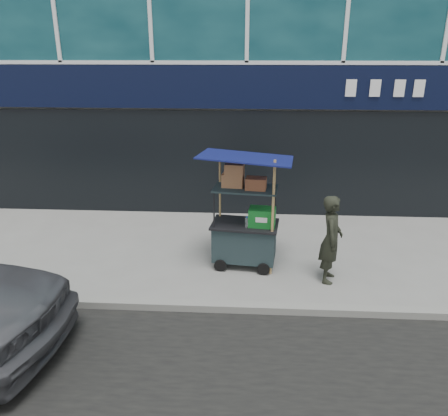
{
  "coord_description": "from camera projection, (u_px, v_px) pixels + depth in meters",
  "views": [
    {
      "loc": [
        0.08,
        -5.79,
        3.69
      ],
      "look_at": [
        -0.32,
        1.2,
        1.12
      ],
      "focal_mm": 35.0,
      "sensor_mm": 36.0,
      "label": 1
    }
  ],
  "objects": [
    {
      "name": "ground",
      "position": [
        240.0,
        303.0,
        6.7
      ],
      "size": [
        80.0,
        80.0,
        0.0
      ],
      "primitive_type": "plane",
      "color": "slate",
      "rests_on": "ground"
    },
    {
      "name": "vendor_man",
      "position": [
        331.0,
        239.0,
        7.14
      ],
      "size": [
        0.46,
        0.61,
        1.5
      ],
      "primitive_type": "imported",
      "rotation": [
        0.0,
        0.0,
        1.36
      ],
      "color": "black",
      "rests_on": "ground"
    },
    {
      "name": "curb",
      "position": [
        240.0,
        307.0,
        6.5
      ],
      "size": [
        80.0,
        0.18,
        0.12
      ],
      "primitive_type": "cube",
      "color": "gray",
      "rests_on": "ground"
    },
    {
      "name": "vendor_cart",
      "position": [
        246.0,
        227.0,
        7.66
      ],
      "size": [
        1.65,
        1.26,
        2.07
      ],
      "rotation": [
        0.0,
        0.0,
        -0.12
      ],
      "color": "black",
      "rests_on": "ground"
    }
  ]
}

